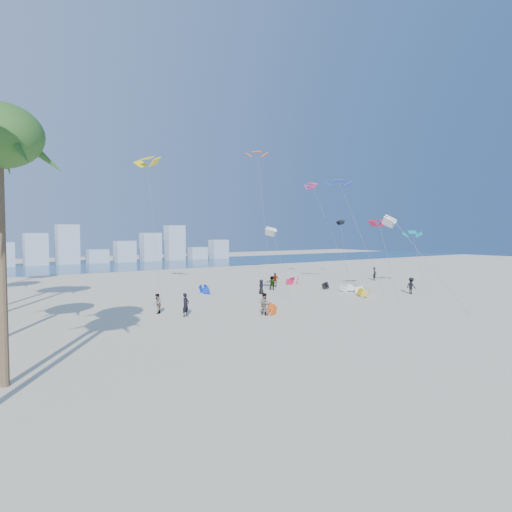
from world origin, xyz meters
TOP-DOWN VIEW (x-y plane):
  - ground at (0.00, 0.00)m, footprint 220.00×220.00m
  - ocean at (0.00, 72.00)m, footprint 220.00×220.00m
  - kitesurfer_near at (-6.46, 12.61)m, footprint 0.84×0.73m
  - kitesurfer_mid at (-0.83, 9.52)m, footprint 0.91×1.05m
  - kitesurfers_far at (11.48, 18.20)m, footprint 37.03×14.96m
  - grounded_kites at (10.20, 17.82)m, footprint 18.25×17.87m
  - flying_kites at (11.64, 19.87)m, footprint 33.93×33.98m
  - distant_skyline at (-1.19, 82.00)m, footprint 85.00×3.00m

SIDE VIEW (x-z plane):
  - ground at x=0.00m, z-range 0.00..0.00m
  - ocean at x=0.00m, z-range 0.01..0.01m
  - grounded_kites at x=10.20m, z-range -0.03..0.84m
  - kitesurfers_far at x=11.48m, z-range -0.06..1.80m
  - kitesurfer_mid at x=-0.83m, z-range 0.00..1.84m
  - kitesurfer_near at x=-6.46m, z-range 0.00..1.93m
  - distant_skyline at x=-1.19m, z-range -1.11..7.29m
  - flying_kites at x=11.64m, z-range 2.16..20.70m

